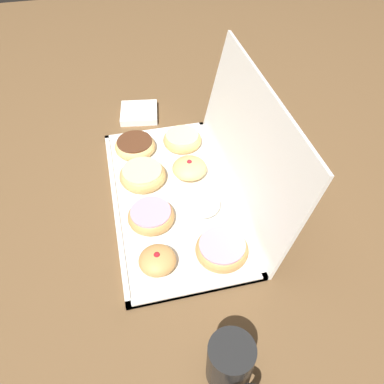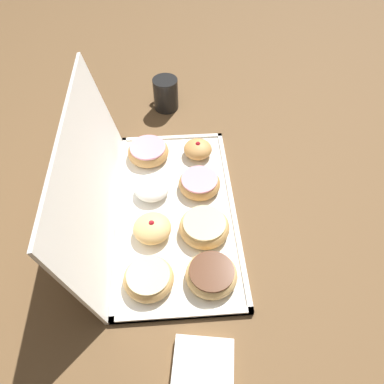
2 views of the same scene
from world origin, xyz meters
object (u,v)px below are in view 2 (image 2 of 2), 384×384
Objects in this scene: chocolate_frosted_donut_0 at (210,275)px; jelly_filled_donut_5 at (150,228)px; donut_box at (175,211)px; coffee_mug at (164,93)px; napkin_stack at (201,369)px; pink_frosted_donut_2 at (198,183)px; pink_frosted_donut_7 at (147,151)px; glazed_ring_donut_1 at (203,227)px; jelly_filled_donut_3 at (196,149)px; powdered_filled_donut_6 at (150,188)px; glazed_ring_donut_4 at (147,278)px.

chocolate_frosted_donut_0 is 0.18m from jelly_filled_donut_5.
coffee_mug is at bearing 1.74° from donut_box.
jelly_filled_donut_5 is at bearing 16.60° from napkin_stack.
chocolate_frosted_donut_0 and pink_frosted_donut_2 have the same top height.
pink_frosted_donut_7 reaches higher than donut_box.
jelly_filled_donut_3 is (0.27, -0.01, 0.00)m from glazed_ring_donut_1.
powdered_filled_donut_6 is at bearing 173.04° from coffee_mug.
powdered_filled_donut_6 is 0.14m from pink_frosted_donut_7.
jelly_filled_donut_5 is (-0.14, 0.12, 0.00)m from pink_frosted_donut_2.
glazed_ring_donut_4 is at bearing 133.16° from glazed_ring_donut_1.
glazed_ring_donut_4 is at bearing 160.58° from jelly_filled_donut_3.
glazed_ring_donut_1 is 1.09× the size of glazed_ring_donut_4.
chocolate_frosted_donut_0 is at bearing -160.65° from donut_box.
jelly_filled_donut_5 reaches higher than pink_frosted_donut_2.
napkin_stack reaches higher than donut_box.
powdered_filled_donut_6 is (-0.14, 0.13, -0.00)m from jelly_filled_donut_3.
pink_frosted_donut_2 is 0.13m from powdered_filled_donut_6.
powdered_filled_donut_6 is (0.13, 0.13, -0.00)m from glazed_ring_donut_1.
donut_box is 4.90× the size of napkin_stack.
jelly_filled_donut_3 is 0.19m from powdered_filled_donut_6.
pink_frosted_donut_2 is at bearing -42.66° from donut_box.
chocolate_frosted_donut_0 is at bearing -178.10° from glazed_ring_donut_1.
pink_frosted_donut_2 is 1.00× the size of glazed_ring_donut_4.
jelly_filled_donut_5 is (0.13, 0.13, 0.00)m from chocolate_frosted_donut_0.
glazed_ring_donut_1 is 0.14m from pink_frosted_donut_2.
jelly_filled_donut_3 is at bearing -161.08° from coffee_mug.
donut_box is 0.21m from pink_frosted_donut_7.
powdered_filled_donut_6 is at bearing 0.48° from jelly_filled_donut_5.
glazed_ring_donut_1 is at bearing 179.93° from pink_frosted_donut_2.
coffee_mug is (0.45, 0.01, 0.05)m from donut_box.
glazed_ring_donut_4 is at bearing -179.53° from pink_frosted_donut_7.
coffee_mug is at bearing 11.85° from pink_frosted_donut_2.
jelly_filled_donut_5 is at bearing 174.89° from coffee_mug.
pink_frosted_donut_2 is at bearing -85.54° from powdered_filled_donut_6.
glazed_ring_donut_1 is at bearing -91.76° from jelly_filled_donut_5.
jelly_filled_donut_5 reaches higher than jelly_filled_donut_3.
napkin_stack is at bearing -167.91° from powdered_filled_donut_6.
pink_frosted_donut_2 is 1.22× the size of powdered_filled_donut_6.
chocolate_frosted_donut_0 is at bearing -179.15° from pink_frosted_donut_2.
chocolate_frosted_donut_0 is 0.99× the size of napkin_stack.
coffee_mug reaches higher than glazed_ring_donut_4.
glazed_ring_donut_4 is (-0.39, 0.14, -0.00)m from jelly_filled_donut_3.
glazed_ring_donut_4 reaches higher than donut_box.
pink_frosted_donut_7 is at bearing 26.53° from glazed_ring_donut_1.
chocolate_frosted_donut_0 is 0.27m from pink_frosted_donut_2.
jelly_filled_donut_3 is at bearing -26.19° from jelly_filled_donut_5.
coffee_mug reaches higher than pink_frosted_donut_2.
napkin_stack is at bearing 176.37° from jelly_filled_donut_3.
glazed_ring_donut_4 is 0.40m from pink_frosted_donut_7.
donut_box is 6.14× the size of jelly_filled_donut_5.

